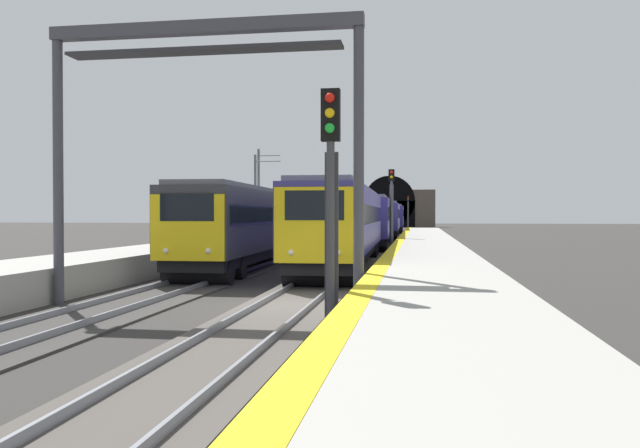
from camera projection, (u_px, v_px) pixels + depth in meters
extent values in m
plane|color=#302D2B|center=(289.00, 307.00, 17.27)|extent=(320.00, 320.00, 0.00)
cube|color=#9E9B93|center=(435.00, 291.00, 16.64)|extent=(112.00, 3.56, 1.02)
cube|color=#9E9B93|center=(8.00, 283.00, 18.59)|extent=(112.00, 3.56, 1.02)
cube|color=yellow|center=(377.00, 271.00, 16.87)|extent=(112.00, 0.50, 0.01)
cube|color=#4C4742|center=(289.00, 306.00, 17.27)|extent=(160.00, 2.60, 0.06)
cube|color=gray|center=(263.00, 301.00, 17.38)|extent=(160.00, 0.07, 0.15)
cube|color=gray|center=(314.00, 302.00, 17.15)|extent=(160.00, 0.07, 0.15)
cube|color=#383533|center=(134.00, 302.00, 17.97)|extent=(160.00, 3.02, 0.06)
cube|color=gray|center=(110.00, 298.00, 18.08)|extent=(160.00, 0.07, 0.15)
cube|color=gray|center=(157.00, 299.00, 17.86)|extent=(160.00, 0.07, 0.15)
cube|color=navy|center=(344.00, 219.00, 29.86)|extent=(19.20, 3.16, 2.69)
cube|color=black|center=(344.00, 214.00, 29.86)|extent=(18.44, 3.18, 0.78)
cube|color=slate|center=(344.00, 189.00, 29.84)|extent=(18.62, 2.73, 0.20)
cube|color=black|center=(344.00, 252.00, 29.89)|extent=(18.81, 2.82, 0.50)
cylinder|color=black|center=(320.00, 275.00, 21.65)|extent=(0.96, 2.57, 0.91)
cylinder|color=black|center=(327.00, 270.00, 23.44)|extent=(0.96, 2.57, 0.91)
cylinder|color=black|center=(355.00, 250.00, 36.35)|extent=(0.96, 2.57, 0.91)
cylinder|color=black|center=(357.00, 249.00, 38.13)|extent=(0.96, 2.57, 0.91)
cube|color=yellow|center=(315.00, 225.00, 20.34)|extent=(0.17, 2.66, 2.48)
cube|color=black|center=(314.00, 205.00, 20.28)|extent=(0.08, 1.94, 0.97)
sphere|color=#F2EACC|center=(338.00, 253.00, 20.19)|extent=(0.20, 0.20, 0.20)
sphere|color=#F2EACC|center=(291.00, 252.00, 20.40)|extent=(0.20, 0.20, 0.20)
cube|color=navy|center=(373.00, 217.00, 49.39)|extent=(19.20, 3.16, 2.69)
cube|color=black|center=(373.00, 214.00, 49.38)|extent=(18.44, 3.18, 0.90)
cube|color=slate|center=(373.00, 199.00, 49.36)|extent=(18.62, 2.73, 0.20)
cube|color=black|center=(373.00, 237.00, 49.41)|extent=(18.81, 2.82, 0.50)
cylinder|color=black|center=(367.00, 246.00, 41.26)|extent=(0.96, 2.57, 0.91)
cylinder|color=black|center=(369.00, 245.00, 43.04)|extent=(0.96, 2.57, 0.91)
cylinder|color=black|center=(377.00, 238.00, 55.78)|extent=(0.96, 2.57, 0.91)
cylinder|color=black|center=(378.00, 237.00, 57.57)|extent=(0.96, 2.57, 0.91)
cube|color=navy|center=(386.00, 217.00, 68.91)|extent=(19.20, 3.16, 2.69)
cube|color=black|center=(386.00, 214.00, 68.90)|extent=(18.44, 3.18, 0.92)
cube|color=slate|center=(386.00, 203.00, 68.89)|extent=(18.62, 2.73, 0.20)
cube|color=black|center=(386.00, 230.00, 68.93)|extent=(18.81, 2.82, 0.50)
cylinder|color=black|center=(384.00, 236.00, 60.80)|extent=(0.96, 2.57, 0.91)
cylinder|color=black|center=(384.00, 235.00, 62.58)|extent=(0.96, 2.57, 0.91)
cylinder|color=black|center=(388.00, 232.00, 75.29)|extent=(0.96, 2.57, 0.91)
cylinder|color=black|center=(388.00, 231.00, 77.07)|extent=(0.96, 2.57, 0.91)
cube|color=navy|center=(394.00, 216.00, 88.43)|extent=(19.20, 3.16, 2.69)
cube|color=black|center=(394.00, 213.00, 88.42)|extent=(18.44, 3.18, 0.86)
cube|color=slate|center=(394.00, 206.00, 88.41)|extent=(18.62, 2.73, 0.20)
cube|color=black|center=(394.00, 227.00, 88.45)|extent=(18.81, 2.82, 0.50)
cylinder|color=black|center=(392.00, 231.00, 80.27)|extent=(0.96, 2.57, 0.91)
cylinder|color=black|center=(393.00, 230.00, 82.05)|extent=(0.96, 2.57, 0.91)
cylinder|color=black|center=(394.00, 228.00, 94.87)|extent=(0.96, 2.57, 0.91)
cylinder|color=black|center=(395.00, 228.00, 96.65)|extent=(0.96, 2.57, 0.91)
cube|color=#333338|center=(257.00, 220.00, 31.68)|extent=(20.88, 3.31, 2.61)
cube|color=black|center=(257.00, 215.00, 31.68)|extent=(20.05, 3.31, 0.77)
cube|color=slate|center=(257.00, 192.00, 31.66)|extent=(20.25, 2.88, 0.20)
cube|color=black|center=(257.00, 249.00, 31.71)|extent=(20.46, 2.97, 0.50)
cylinder|color=black|center=(198.00, 273.00, 22.44)|extent=(0.98, 2.52, 0.91)
cylinder|color=black|center=(213.00, 268.00, 24.22)|extent=(0.98, 2.52, 0.91)
cylinder|color=black|center=(285.00, 248.00, 39.20)|extent=(0.98, 2.52, 0.91)
cylinder|color=black|center=(290.00, 246.00, 40.99)|extent=(0.98, 2.52, 0.91)
cube|color=yellow|center=(187.00, 228.00, 21.33)|extent=(0.19, 2.61, 2.27)
cube|color=black|center=(187.00, 207.00, 21.27)|extent=(0.09, 1.90, 0.94)
sphere|color=#F2EACC|center=(208.00, 251.00, 21.18)|extent=(0.20, 0.20, 0.20)
sphere|color=#F2EACC|center=(166.00, 251.00, 21.37)|extent=(0.20, 0.20, 0.20)
cube|color=#333338|center=(322.00, 218.00, 52.85)|extent=(20.88, 3.31, 2.61)
cube|color=black|center=(322.00, 213.00, 52.85)|extent=(20.05, 3.31, 0.89)
cube|color=slate|center=(322.00, 201.00, 52.83)|extent=(20.25, 2.88, 0.20)
cube|color=black|center=(322.00, 235.00, 52.87)|extent=(20.46, 2.97, 0.50)
cylinder|color=black|center=(306.00, 244.00, 43.80)|extent=(0.98, 2.52, 0.91)
cylinder|color=black|center=(309.00, 243.00, 45.58)|extent=(0.98, 2.52, 0.91)
cylinder|color=black|center=(331.00, 236.00, 60.17)|extent=(0.98, 2.52, 0.91)
cylinder|color=black|center=(333.00, 235.00, 61.96)|extent=(0.98, 2.52, 0.91)
cube|color=#333338|center=(350.00, 217.00, 74.02)|extent=(20.88, 3.31, 2.61)
cube|color=black|center=(350.00, 214.00, 74.01)|extent=(20.05, 3.31, 0.77)
cube|color=slate|center=(350.00, 205.00, 74.00)|extent=(20.25, 2.88, 0.20)
cube|color=black|center=(350.00, 229.00, 74.04)|extent=(20.46, 2.97, 0.50)
cylinder|color=black|center=(342.00, 235.00, 64.69)|extent=(0.98, 2.52, 0.91)
cylinder|color=black|center=(344.00, 234.00, 66.47)|extent=(0.98, 2.52, 0.91)
cylinder|color=black|center=(354.00, 230.00, 81.62)|extent=(0.98, 2.52, 0.91)
cylinder|color=black|center=(355.00, 230.00, 83.40)|extent=(0.98, 2.52, 0.91)
cylinder|color=#38383D|center=(331.00, 241.00, 12.64)|extent=(0.16, 0.16, 4.02)
cube|color=black|center=(331.00, 115.00, 12.60)|extent=(0.20, 0.38, 1.05)
cube|color=#38383D|center=(332.00, 241.00, 12.78)|extent=(0.04, 0.28, 3.61)
sphere|color=red|center=(330.00, 98.00, 12.47)|extent=(0.20, 0.20, 0.20)
sphere|color=yellow|center=(330.00, 113.00, 12.47)|extent=(0.20, 0.20, 0.20)
sphere|color=green|center=(330.00, 128.00, 12.48)|extent=(0.20, 0.20, 0.20)
cylinder|color=#4C4C54|center=(391.00, 217.00, 40.59)|extent=(0.16, 0.16, 4.71)
cube|color=black|center=(392.00, 175.00, 40.54)|extent=(0.20, 0.38, 0.75)
cube|color=#4C4C54|center=(392.00, 217.00, 40.72)|extent=(0.04, 0.28, 4.24)
sphere|color=red|center=(391.00, 172.00, 40.41)|extent=(0.20, 0.20, 0.20)
sphere|color=yellow|center=(391.00, 177.00, 40.42)|extent=(0.20, 0.20, 0.20)
cylinder|color=#38383D|center=(408.00, 215.00, 102.92)|extent=(0.16, 0.16, 4.83)
cube|color=black|center=(408.00, 198.00, 102.88)|extent=(0.20, 0.38, 0.75)
cube|color=#38383D|center=(408.00, 215.00, 103.06)|extent=(0.04, 0.28, 4.35)
sphere|color=red|center=(408.00, 197.00, 102.75)|extent=(0.20, 0.20, 0.20)
sphere|color=yellow|center=(408.00, 199.00, 102.75)|extent=(0.20, 0.20, 0.20)
cylinder|color=#3F3F47|center=(58.00, 173.00, 17.69)|extent=(0.28, 0.28, 7.43)
cylinder|color=#3F3F47|center=(359.00, 170.00, 16.36)|extent=(0.28, 0.28, 7.43)
cube|color=#3F3F47|center=(202.00, 28.00, 16.97)|extent=(0.36, 8.79, 0.35)
cube|color=#2D2D33|center=(202.00, 51.00, 16.98)|extent=(0.70, 7.66, 0.08)
cube|color=#51473D|center=(390.00, 208.00, 126.06)|extent=(2.19, 18.03, 7.44)
cube|color=black|center=(389.00, 214.00, 124.95)|extent=(0.12, 10.10, 5.21)
cylinder|color=black|center=(389.00, 201.00, 124.91)|extent=(0.12, 10.10, 10.10)
cylinder|color=#595B60|center=(255.00, 199.00, 55.13)|extent=(0.22, 0.22, 7.79)
cylinder|color=#595B60|center=(268.00, 161.00, 54.90)|extent=(0.08, 2.28, 0.08)
cylinder|color=#595B60|center=(259.00, 196.00, 56.26)|extent=(0.22, 0.22, 8.41)
cylinder|color=#595B60|center=(269.00, 156.00, 56.05)|extent=(0.08, 2.00, 0.08)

